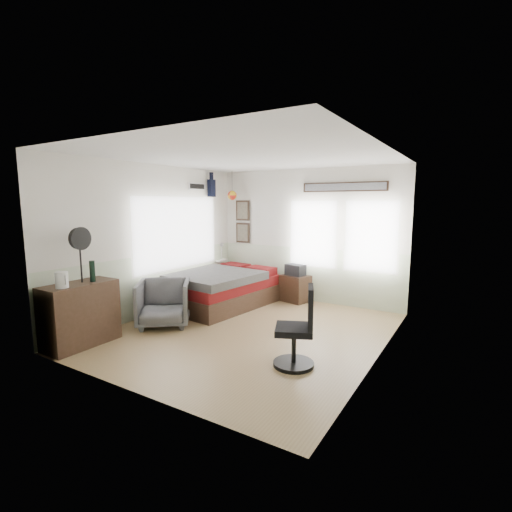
% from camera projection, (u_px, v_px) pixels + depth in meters
% --- Properties ---
extents(ground_plane, '(4.00, 4.50, 0.01)m').
position_uv_depth(ground_plane, '(248.00, 331.00, 5.88)').
color(ground_plane, '#9D7C50').
extents(room_shell, '(4.02, 4.52, 2.71)m').
position_uv_depth(room_shell, '(250.00, 229.00, 5.84)').
color(room_shell, beige).
rests_on(room_shell, ground_plane).
extents(wall_decor, '(3.55, 1.32, 1.44)m').
position_uv_depth(wall_decor, '(254.00, 199.00, 7.80)').
color(wall_decor, black).
rests_on(wall_decor, room_shell).
extents(bed, '(1.75, 2.31, 0.69)m').
position_uv_depth(bed, '(220.00, 288.00, 7.35)').
color(bed, '#362418').
rests_on(bed, ground_plane).
extents(dresser, '(0.48, 1.00, 0.90)m').
position_uv_depth(dresser, '(80.00, 314.00, 5.26)').
color(dresser, '#362418').
rests_on(dresser, ground_plane).
extents(armchair, '(1.15, 1.16, 0.76)m').
position_uv_depth(armchair, '(164.00, 303.00, 6.12)').
color(armchair, slate).
rests_on(armchair, ground_plane).
extents(nightstand, '(0.64, 0.56, 0.54)m').
position_uv_depth(nightstand, '(295.00, 288.00, 7.64)').
color(nightstand, '#362418').
rests_on(nightstand, ground_plane).
extents(task_chair, '(0.60, 0.60, 1.02)m').
position_uv_depth(task_chair, '(299.00, 334.00, 4.56)').
color(task_chair, black).
rests_on(task_chair, ground_plane).
extents(kettle, '(0.19, 0.16, 0.22)m').
position_uv_depth(kettle, '(62.00, 280.00, 4.89)').
color(kettle, silver).
rests_on(kettle, dresser).
extents(bottle, '(0.08, 0.08, 0.30)m').
position_uv_depth(bottle, '(92.00, 271.00, 5.28)').
color(bottle, black).
rests_on(bottle, dresser).
extents(stand_fan, '(0.11, 0.32, 0.79)m').
position_uv_depth(stand_fan, '(80.00, 239.00, 5.16)').
color(stand_fan, black).
rests_on(stand_fan, dresser).
extents(black_bag, '(0.43, 0.32, 0.22)m').
position_uv_depth(black_bag, '(295.00, 270.00, 7.59)').
color(black_bag, black).
rests_on(black_bag, nightstand).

